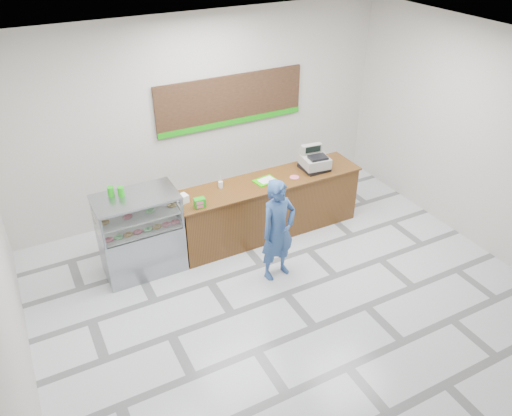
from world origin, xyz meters
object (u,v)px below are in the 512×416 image
sales_counter (268,207)px  serving_tray (265,181)px  customer (278,230)px  display_case (140,234)px  cash_register (314,161)px

sales_counter → serving_tray: (-0.07, -0.01, 0.52)m
customer → display_case: bearing=140.3°
display_case → customer: customer is taller
serving_tray → sales_counter: bearing=-3.2°
cash_register → serving_tray: cash_register is taller
cash_register → serving_tray: 0.96m
sales_counter → display_case: 2.23m
display_case → serving_tray: (2.15, -0.01, 0.36)m
display_case → serving_tray: bearing=-0.1°
display_case → cash_register: size_ratio=2.66×
display_case → serving_tray: 2.18m
cash_register → serving_tray: bearing=-172.6°
sales_counter → cash_register: (0.88, -0.00, 0.67)m
display_case → cash_register: bearing=-0.0°
cash_register → customer: (-1.32, -1.07, -0.36)m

